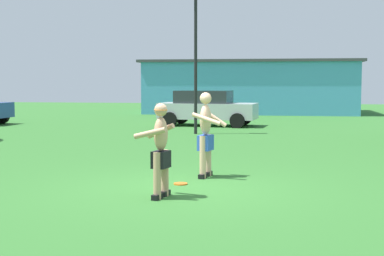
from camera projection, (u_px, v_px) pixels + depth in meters
name	position (u px, v px, depth m)	size (l,w,h in m)	color
ground_plane	(182.00, 189.00, 9.96)	(80.00, 80.00, 0.00)	#2D6628
player_with_cap	(160.00, 147.00, 9.16)	(0.65, 0.66, 1.62)	black
player_in_blue	(206.00, 132.00, 11.16)	(0.69, 0.64, 1.75)	black
frisbee	(180.00, 184.00, 10.42)	(0.27, 0.27, 0.03)	orange
car_silver_mid_lot	(207.00, 107.00, 24.35)	(4.48, 2.43, 1.58)	silver
lamp_post	(196.00, 45.00, 20.30)	(0.60, 0.24, 5.38)	black
outbuilding_behind_lot	(250.00, 87.00, 35.20)	(13.39, 7.22, 3.31)	#4C9ED1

